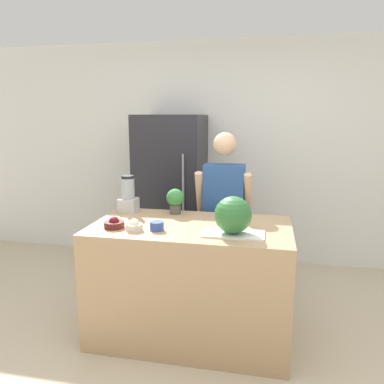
{
  "coord_description": "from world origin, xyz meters",
  "views": [
    {
      "loc": [
        0.57,
        -2.29,
        1.74
      ],
      "look_at": [
        0.0,
        0.46,
        1.17
      ],
      "focal_mm": 35.0,
      "sensor_mm": 36.0,
      "label": 1
    }
  ],
  "objects_px": {
    "bowl_cherries": "(114,224)",
    "bowl_small_blue": "(157,226)",
    "blender": "(128,196)",
    "potted_plant": "(175,200)",
    "refrigerator": "(172,193)",
    "person": "(224,217)",
    "watermelon": "(233,215)",
    "bowl_cream": "(134,226)"
  },
  "relations": [
    {
      "from": "blender",
      "to": "watermelon",
      "type": "bearing_deg",
      "value": -25.98
    },
    {
      "from": "bowl_cream",
      "to": "blender",
      "type": "xyz_separation_m",
      "value": [
        -0.24,
        0.5,
        0.1
      ]
    },
    {
      "from": "bowl_small_blue",
      "to": "blender",
      "type": "xyz_separation_m",
      "value": [
        -0.4,
        0.47,
        0.1
      ]
    },
    {
      "from": "person",
      "to": "bowl_small_blue",
      "type": "relative_size",
      "value": 15.72
    },
    {
      "from": "bowl_small_blue",
      "to": "blender",
      "type": "bearing_deg",
      "value": 130.46
    },
    {
      "from": "bowl_cherries",
      "to": "potted_plant",
      "type": "relative_size",
      "value": 0.69
    },
    {
      "from": "blender",
      "to": "potted_plant",
      "type": "relative_size",
      "value": 1.47
    },
    {
      "from": "refrigerator",
      "to": "potted_plant",
      "type": "distance_m",
      "value": 1.12
    },
    {
      "from": "bowl_cherries",
      "to": "watermelon",
      "type": "bearing_deg",
      "value": 0.35
    },
    {
      "from": "bowl_small_blue",
      "to": "person",
      "type": "bearing_deg",
      "value": 63.84
    },
    {
      "from": "person",
      "to": "potted_plant",
      "type": "relative_size",
      "value": 7.38
    },
    {
      "from": "bowl_cherries",
      "to": "bowl_cream",
      "type": "relative_size",
      "value": 1.24
    },
    {
      "from": "person",
      "to": "bowl_cream",
      "type": "relative_size",
      "value": 13.15
    },
    {
      "from": "potted_plant",
      "to": "person",
      "type": "bearing_deg",
      "value": 40.13
    },
    {
      "from": "bowl_cherries",
      "to": "bowl_small_blue",
      "type": "bearing_deg",
      "value": 0.45
    },
    {
      "from": "refrigerator",
      "to": "bowl_small_blue",
      "type": "bearing_deg",
      "value": -79.2
    },
    {
      "from": "watermelon",
      "to": "bowl_cherries",
      "type": "xyz_separation_m",
      "value": [
        -0.89,
        -0.01,
        -0.11
      ]
    },
    {
      "from": "person",
      "to": "potted_plant",
      "type": "bearing_deg",
      "value": -139.87
    },
    {
      "from": "blender",
      "to": "bowl_cherries",
      "type": "bearing_deg",
      "value": -81.95
    },
    {
      "from": "person",
      "to": "bowl_small_blue",
      "type": "bearing_deg",
      "value": -116.16
    },
    {
      "from": "person",
      "to": "bowl_cream",
      "type": "distance_m",
      "value": 1.02
    },
    {
      "from": "refrigerator",
      "to": "blender",
      "type": "distance_m",
      "value": 1.1
    },
    {
      "from": "bowl_cherries",
      "to": "potted_plant",
      "type": "bearing_deg",
      "value": 54.53
    },
    {
      "from": "refrigerator",
      "to": "bowl_small_blue",
      "type": "distance_m",
      "value": 1.58
    },
    {
      "from": "refrigerator",
      "to": "bowl_cherries",
      "type": "height_order",
      "value": "refrigerator"
    },
    {
      "from": "bowl_cream",
      "to": "blender",
      "type": "height_order",
      "value": "blender"
    },
    {
      "from": "potted_plant",
      "to": "bowl_cherries",
      "type": "bearing_deg",
      "value": -125.47
    },
    {
      "from": "bowl_cream",
      "to": "watermelon",
      "type": "bearing_deg",
      "value": 3.1
    },
    {
      "from": "bowl_small_blue",
      "to": "blender",
      "type": "relative_size",
      "value": 0.32
    },
    {
      "from": "watermelon",
      "to": "refrigerator",
      "type": "bearing_deg",
      "value": 118.8
    },
    {
      "from": "blender",
      "to": "person",
      "type": "bearing_deg",
      "value": 23.13
    },
    {
      "from": "watermelon",
      "to": "potted_plant",
      "type": "distance_m",
      "value": 0.72
    },
    {
      "from": "bowl_cherries",
      "to": "refrigerator",
      "type": "bearing_deg",
      "value": 88.64
    },
    {
      "from": "person",
      "to": "bowl_cherries",
      "type": "height_order",
      "value": "person"
    },
    {
      "from": "bowl_cream",
      "to": "refrigerator",
      "type": "bearing_deg",
      "value": 94.85
    },
    {
      "from": "watermelon",
      "to": "bowl_small_blue",
      "type": "relative_size",
      "value": 2.58
    },
    {
      "from": "person",
      "to": "bowl_cherries",
      "type": "distance_m",
      "value": 1.1
    },
    {
      "from": "watermelon",
      "to": "person",
      "type": "bearing_deg",
      "value": 101.13
    },
    {
      "from": "bowl_small_blue",
      "to": "refrigerator",
      "type": "bearing_deg",
      "value": 100.8
    },
    {
      "from": "watermelon",
      "to": "blender",
      "type": "xyz_separation_m",
      "value": [
        -0.95,
        0.46,
        -0.01
      ]
    },
    {
      "from": "refrigerator",
      "to": "watermelon",
      "type": "relative_size",
      "value": 6.69
    },
    {
      "from": "bowl_cream",
      "to": "person",
      "type": "bearing_deg",
      "value": 56.53
    }
  ]
}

